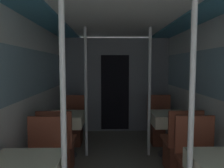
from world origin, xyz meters
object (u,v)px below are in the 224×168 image
object	(u,v)px
support_pole_right_0	(191,120)
dining_table_right_1	(169,121)
support_pole_left_0	(63,120)
chair_right_near_1	(180,152)
chair_right_far_1	(161,128)
chair_left_far_1	(72,129)
support_pole_left_1	(86,93)
support_pole_right_1	(149,93)
dining_table_left_1	(65,121)
chair_left_near_1	(58,153)

from	to	relation	value
support_pole_right_0	dining_table_right_1	xyz separation A→B (m)	(0.35, 1.83, -0.48)
support_pole_left_0	chair_right_near_1	bearing A→B (deg)	41.69
chair_right_near_1	support_pole_left_0	bearing A→B (deg)	-138.31
dining_table_right_1	chair_right_far_1	distance (m)	0.65
chair_left_far_1	dining_table_right_1	world-z (taller)	chair_left_far_1
chair_right_near_1	chair_right_far_1	xyz separation A→B (m)	(0.00, 1.16, 0.00)
support_pole_left_1	support_pole_right_0	distance (m)	2.12
chair_left_far_1	chair_right_far_1	xyz separation A→B (m)	(1.75, 0.00, 0.00)
support_pole_left_0	dining_table_right_1	world-z (taller)	support_pole_left_0
chair_right_far_1	support_pole_right_1	bearing A→B (deg)	59.19
support_pole_left_1	chair_left_far_1	bearing A→B (deg)	120.81
chair_right_far_1	chair_right_near_1	bearing A→B (deg)	90.00
support_pole_left_0	dining_table_right_1	distance (m)	2.36
chair_right_near_1	chair_right_far_1	size ratio (longest dim) A/B	1.00
support_pole_left_1	chair_right_near_1	distance (m)	1.71
support_pole_right_0	dining_table_right_1	size ratio (longest dim) A/B	2.96
chair_right_near_1	support_pole_left_1	bearing A→B (deg)	157.55
dining_table_left_1	support_pole_left_1	bearing A→B (deg)	0.00
chair_right_far_1	support_pole_right_1	distance (m)	1.04
dining_table_left_1	support_pole_right_1	distance (m)	1.49
support_pole_right_0	support_pole_right_1	distance (m)	1.83
chair_left_near_1	support_pole_left_1	xyz separation A→B (m)	(0.35, 0.58, 0.78)
chair_left_near_1	support_pole_right_1	size ratio (longest dim) A/B	0.43
support_pole_left_1	chair_right_near_1	xyz separation A→B (m)	(1.41, -0.58, -0.78)
chair_left_far_1	dining_table_right_1	bearing A→B (deg)	161.66
chair_left_near_1	chair_right_far_1	distance (m)	2.10
support_pole_left_0	chair_right_far_1	xyz separation A→B (m)	(1.41, 2.41, -0.78)
support_pole_right_0	chair_right_near_1	distance (m)	1.52
support_pole_left_0	chair_right_near_1	distance (m)	2.04
dining_table_right_1	support_pole_left_0	bearing A→B (deg)	-127.49
support_pole_left_0	chair_right_far_1	size ratio (longest dim) A/B	2.32
dining_table_right_1	chair_right_far_1	bearing A→B (deg)	90.00
dining_table_left_1	support_pole_right_0	bearing A→B (deg)	-52.51
chair_left_near_1	support_pole_right_0	xyz separation A→B (m)	(1.41, -1.25, 0.78)
dining_table_left_1	chair_right_near_1	xyz separation A→B (m)	(1.75, -0.58, -0.30)
dining_table_left_1	dining_table_right_1	size ratio (longest dim) A/B	1.00
support_pole_right_0	support_pole_right_1	size ratio (longest dim) A/B	1.00
support_pole_left_0	chair_left_near_1	xyz separation A→B (m)	(-0.35, 1.25, -0.78)
chair_left_near_1	dining_table_left_1	bearing A→B (deg)	90.00
support_pole_right_1	dining_table_left_1	bearing A→B (deg)	180.00
support_pole_left_0	chair_right_near_1	size ratio (longest dim) A/B	2.32
chair_left_far_1	chair_right_far_1	distance (m)	1.75
dining_table_right_1	dining_table_left_1	bearing A→B (deg)	180.00
chair_left_near_1	support_pole_right_0	distance (m)	2.04
support_pole_left_0	support_pole_left_1	bearing A→B (deg)	90.00
chair_left_near_1	support_pole_right_0	bearing A→B (deg)	-41.69
chair_right_near_1	chair_right_far_1	world-z (taller)	same
dining_table_right_1	chair_right_near_1	size ratio (longest dim) A/B	0.78
chair_left_far_1	support_pole_right_1	distance (m)	1.71
support_pole_left_1	dining_table_left_1	bearing A→B (deg)	180.00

